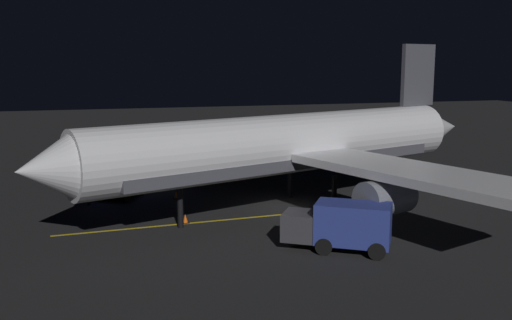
{
  "coord_description": "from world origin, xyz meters",
  "views": [
    {
      "loc": [
        -36.67,
        12.78,
        10.07
      ],
      "look_at": [
        0.0,
        2.0,
        3.5
      ],
      "focal_mm": 40.45,
      "sensor_mm": 36.0,
      "label": 1
    }
  ],
  "objects_px": {
    "ground_crew_worker": "(88,193)",
    "airliner": "(291,146)",
    "catering_truck": "(342,227)",
    "traffic_cone_near_left": "(176,195)",
    "baggage_truck": "(126,179)",
    "traffic_cone_near_right": "(185,219)"
  },
  "relations": [
    {
      "from": "airliner",
      "to": "traffic_cone_near_left",
      "type": "bearing_deg",
      "value": 56.12
    },
    {
      "from": "baggage_truck",
      "to": "catering_truck",
      "type": "xyz_separation_m",
      "value": [
        -16.49,
        -10.23,
        0.09
      ]
    },
    {
      "from": "airliner",
      "to": "catering_truck",
      "type": "height_order",
      "value": "airliner"
    },
    {
      "from": "ground_crew_worker",
      "to": "baggage_truck",
      "type": "bearing_deg",
      "value": -51.24
    },
    {
      "from": "baggage_truck",
      "to": "ground_crew_worker",
      "type": "distance_m",
      "value": 3.59
    },
    {
      "from": "airliner",
      "to": "baggage_truck",
      "type": "height_order",
      "value": "airliner"
    },
    {
      "from": "baggage_truck",
      "to": "traffic_cone_near_left",
      "type": "height_order",
      "value": "baggage_truck"
    },
    {
      "from": "airliner",
      "to": "catering_truck",
      "type": "bearing_deg",
      "value": 177.06
    },
    {
      "from": "ground_crew_worker",
      "to": "traffic_cone_near_left",
      "type": "xyz_separation_m",
      "value": [
        0.19,
        -6.25,
        -0.64
      ]
    },
    {
      "from": "traffic_cone_near_right",
      "to": "ground_crew_worker",
      "type": "bearing_deg",
      "value": 41.68
    },
    {
      "from": "airliner",
      "to": "ground_crew_worker",
      "type": "distance_m",
      "value": 14.69
    },
    {
      "from": "airliner",
      "to": "traffic_cone_near_left",
      "type": "distance_m",
      "value": 9.62
    },
    {
      "from": "catering_truck",
      "to": "traffic_cone_near_right",
      "type": "bearing_deg",
      "value": 42.96
    },
    {
      "from": "catering_truck",
      "to": "traffic_cone_near_right",
      "type": "relative_size",
      "value": 10.76
    },
    {
      "from": "ground_crew_worker",
      "to": "airliner",
      "type": "bearing_deg",
      "value": -109.08
    },
    {
      "from": "airliner",
      "to": "ground_crew_worker",
      "type": "height_order",
      "value": "airliner"
    },
    {
      "from": "catering_truck",
      "to": "traffic_cone_near_left",
      "type": "relative_size",
      "value": 10.76
    },
    {
      "from": "airliner",
      "to": "baggage_truck",
      "type": "bearing_deg",
      "value": 57.2
    },
    {
      "from": "catering_truck",
      "to": "ground_crew_worker",
      "type": "xyz_separation_m",
      "value": [
        14.26,
        13.01,
        -0.44
      ]
    },
    {
      "from": "baggage_truck",
      "to": "catering_truck",
      "type": "height_order",
      "value": "catering_truck"
    },
    {
      "from": "airliner",
      "to": "catering_truck",
      "type": "xyz_separation_m",
      "value": [
        -9.59,
        0.49,
        -2.98
      ]
    },
    {
      "from": "baggage_truck",
      "to": "traffic_cone_near_right",
      "type": "height_order",
      "value": "baggage_truck"
    }
  ]
}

